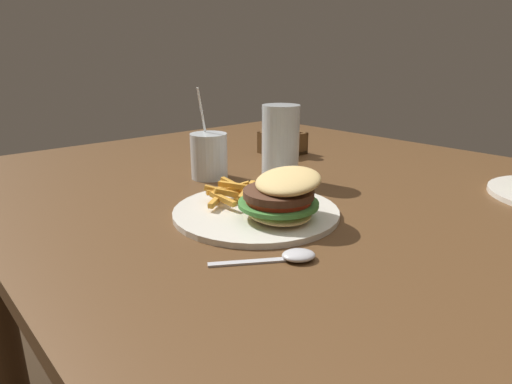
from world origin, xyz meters
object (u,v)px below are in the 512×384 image
(spoon, at_px, (292,256))
(beer_glass, at_px, (280,146))
(condiment_caddy, at_px, (282,139))
(meal_plate_near, at_px, (268,203))
(juice_glass, at_px, (209,157))

(spoon, bearing_deg, beer_glass, 80.50)
(beer_glass, distance_m, condiment_caddy, 0.28)
(beer_glass, xyz_separation_m, spoon, (0.28, -0.26, -0.07))
(meal_plate_near, bearing_deg, condiment_caddy, 132.34)
(juice_glass, bearing_deg, condiment_caddy, 102.78)
(meal_plate_near, xyz_separation_m, condiment_caddy, (-0.34, 0.37, 0.01))
(beer_glass, xyz_separation_m, condiment_caddy, (-0.19, 0.20, -0.04))
(meal_plate_near, height_order, beer_glass, beer_glass)
(spoon, height_order, condiment_caddy, condiment_caddy)
(juice_glass, relative_size, spoon, 1.47)
(juice_glass, height_order, spoon, juice_glass)
(meal_plate_near, bearing_deg, beer_glass, 130.28)
(meal_plate_near, height_order, juice_glass, juice_glass)
(beer_glass, bearing_deg, meal_plate_near, -49.72)
(beer_glass, xyz_separation_m, juice_glass, (-0.12, -0.10, -0.03))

